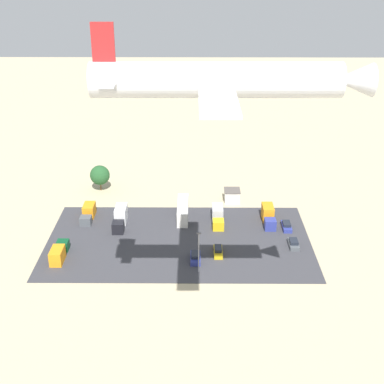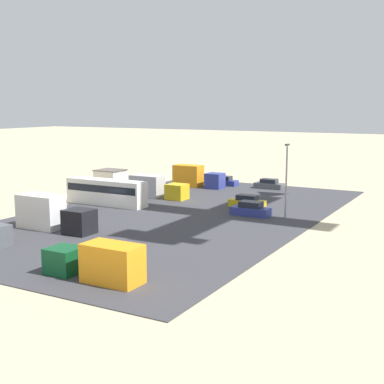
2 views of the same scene
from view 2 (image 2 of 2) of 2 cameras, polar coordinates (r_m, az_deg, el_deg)
The scene contains 13 objects.
ground_plane at distance 68.36m, azimuth -7.57°, elevation -1.72°, with size 400.00×400.00×0.00m, color tan.
parking_lot_surface at distance 63.76m, azimuth -1.51°, elevation -2.40°, with size 55.98×31.84×0.08m.
shed_building at distance 84.79m, azimuth -8.70°, elevation 1.39°, with size 3.89×4.10×2.96m.
bus at distance 70.20m, azimuth -9.12°, elevation 0.07°, with size 2.51×11.37×3.32m.
parked_car_0 at distance 63.25m, azimuth 6.30°, elevation -1.87°, with size 2.00×4.62×1.66m.
parked_car_1 at distance 68.39m, azimuth 5.89°, elevation -1.06°, with size 1.73×4.63×1.56m.
parked_car_2 at distance 84.10m, azimuth 8.22°, elevation 0.80°, with size 1.95×4.50×1.51m.
parked_car_3 at distance 86.93m, azimuth 3.35°, elevation 1.15°, with size 1.89×4.77×1.51m.
parked_truck_0 at distance 75.29m, azimuth -3.93°, elevation 0.48°, with size 2.47×8.56×3.05m.
parked_truck_1 at distance 57.37m, azimuth -14.77°, elevation -2.31°, with size 2.49×9.09×3.57m.
parked_truck_3 at distance 40.36m, azimuth -9.96°, elevation -7.43°, with size 2.39×8.02×2.89m.
parked_truck_4 at distance 84.95m, azimuth 0.39°, elevation 1.61°, with size 2.47×8.30×3.40m.
light_pole_lot_centre at distance 61.74m, azimuth 10.03°, elevation 1.53°, with size 0.90×0.28×8.52m.
Camera 2 is at (53.67, 40.34, 12.85)m, focal length 50.00 mm.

